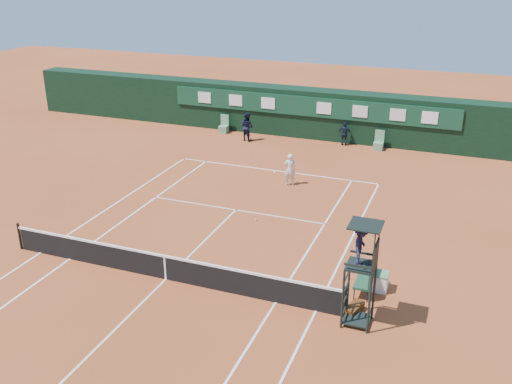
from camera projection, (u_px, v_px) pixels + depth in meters
ground at (166, 279)px, 20.17m from camera, size 90.00×90.00×0.00m
court_lines at (166, 279)px, 20.17m from camera, size 11.05×23.85×0.01m
tennis_net at (165, 267)px, 19.98m from camera, size 12.90×0.10×1.10m
back_wall at (312, 113)px, 35.79m from camera, size 40.00×1.65×3.00m
linesman_chair_left at (224, 128)px, 36.97m from camera, size 0.55×0.50×1.15m
linesman_chair_right at (378, 144)px, 33.67m from camera, size 0.55×0.50×1.15m
umpire_chair at (362, 253)px, 16.82m from camera, size 0.96×0.95×3.42m
player_bench at (368, 278)px, 19.12m from camera, size 0.56×1.20×1.10m
tennis_bag at (354, 309)px, 18.20m from camera, size 0.56×0.87×0.30m
cooler at (380, 281)px, 19.43m from camera, size 0.57×0.57×0.65m
tennis_ball at (256, 220)px, 24.66m from camera, size 0.07×0.07×0.07m
player at (290, 169)px, 28.27m from camera, size 0.69×0.57×1.63m
ball_kid_left at (247, 127)px, 35.17m from camera, size 1.03×0.91×1.77m
ball_kid_right at (345, 134)px, 34.30m from camera, size 0.85×0.38×1.44m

